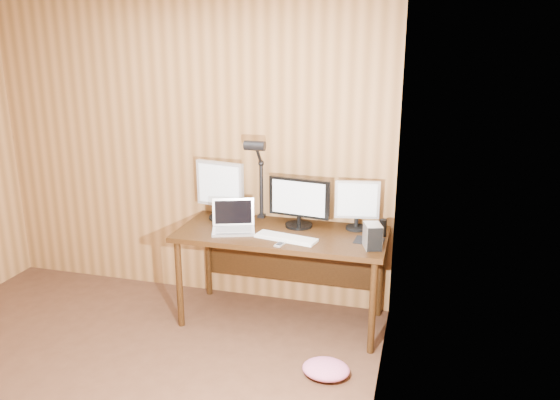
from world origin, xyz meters
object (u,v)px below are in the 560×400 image
at_px(keyboard, 286,238).
at_px(phone, 280,244).
at_px(desk, 284,244).
at_px(monitor_left, 220,188).
at_px(desk_lamp, 258,168).
at_px(monitor_right, 357,204).
at_px(hard_drive, 373,236).
at_px(laptop, 233,223).
at_px(speaker, 383,228).
at_px(mouse, 369,238).
at_px(monitor_center, 299,202).

xyz_separation_m(keyboard, phone, (-0.01, -0.13, -0.00)).
height_order(desk, monitor_left, monitor_left).
height_order(monitor_left, desk_lamp, desk_lamp).
height_order(monitor_right, hard_drive, monitor_right).
distance_m(monitor_right, laptop, 0.96).
height_order(monitor_right, keyboard, monitor_right).
relative_size(desk, phone, 14.95).
height_order(keyboard, desk_lamp, desk_lamp).
bearing_deg(speaker, desk_lamp, 174.10).
relative_size(laptop, mouse, 3.45).
bearing_deg(monitor_left, monitor_right, 12.71).
xyz_separation_m(monitor_right, speaker, (0.21, -0.10, -0.14)).
relative_size(mouse, hard_drive, 0.60).
height_order(monitor_right, mouse, monitor_right).
distance_m(keyboard, speaker, 0.73).
bearing_deg(monitor_center, speaker, 3.91).
xyz_separation_m(monitor_left, desk_lamp, (0.31, 0.03, 0.18)).
relative_size(mouse, speaker, 0.87).
bearing_deg(laptop, monitor_right, -3.18).
bearing_deg(desk, phone, -80.13).
height_order(hard_drive, speaker, hard_drive).
xyz_separation_m(monitor_center, mouse, (0.57, -0.18, -0.18)).
distance_m(monitor_center, hard_drive, 0.69).
xyz_separation_m(monitor_center, speaker, (0.66, -0.05, -0.14)).
bearing_deg(desk_lamp, laptop, -114.20).
bearing_deg(monitor_center, monitor_left, -174.19).
bearing_deg(phone, monitor_left, 156.36).
bearing_deg(mouse, phone, -164.35).
height_order(mouse, speaker, speaker).
height_order(monitor_center, phone, monitor_center).
distance_m(monitor_right, desk_lamp, 0.83).
distance_m(laptop, phone, 0.49).
bearing_deg(desk_lamp, keyboard, -48.34).
bearing_deg(laptop, desk, -1.40).
height_order(mouse, phone, mouse).
relative_size(hard_drive, desk_lamp, 0.26).
bearing_deg(desk_lamp, mouse, -14.84).
bearing_deg(desk, mouse, -7.82).
relative_size(keyboard, mouse, 4.32).
xyz_separation_m(desk, mouse, (0.67, -0.09, 0.15)).
relative_size(desk, keyboard, 3.30).
relative_size(desk, mouse, 14.25).
bearing_deg(laptop, monitor_left, 110.41).
bearing_deg(laptop, monitor_center, 4.80).
xyz_separation_m(laptop, keyboard, (0.45, -0.10, -0.05)).
bearing_deg(phone, desk, 112.51).
xyz_separation_m(mouse, hard_drive, (0.04, -0.13, 0.06)).
height_order(monitor_center, speaker, monitor_center).
bearing_deg(phone, desk_lamp, 135.21).
bearing_deg(laptop, desk_lamp, 46.87).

